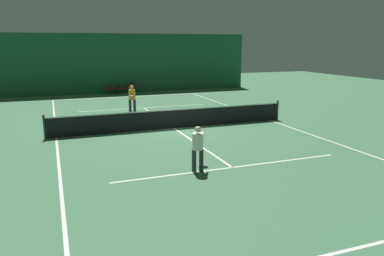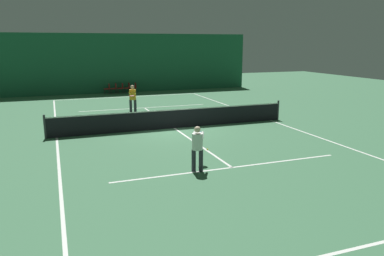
{
  "view_description": "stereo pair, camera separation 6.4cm",
  "coord_description": "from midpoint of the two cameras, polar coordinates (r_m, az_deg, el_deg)",
  "views": [
    {
      "loc": [
        -5.53,
        -17.2,
        4.11
      ],
      "look_at": [
        -0.5,
        -3.84,
        0.87
      ],
      "focal_mm": 35.0,
      "sensor_mm": 36.0,
      "label": 1
    },
    {
      "loc": [
        -5.47,
        -17.22,
        4.11
      ],
      "look_at": [
        -0.5,
        -3.84,
        0.87
      ],
      "focal_mm": 35.0,
      "sensor_mm": 36.0,
      "label": 2
    }
  ],
  "objects": [
    {
      "name": "ground_plane",
      "position": [
        18.53,
        -2.86,
        -0.04
      ],
      "size": [
        60.0,
        60.0,
        0.0
      ],
      "primitive_type": "plane",
      "color": "#3D704C"
    },
    {
      "name": "backdrop_curtain",
      "position": [
        32.5,
        -11.05,
        9.65
      ],
      "size": [
        23.0,
        0.12,
        4.91
      ],
      "color": "#1E5B3D",
      "rests_on": "ground"
    },
    {
      "name": "court_line_baseline_far",
      "position": [
        29.91,
        -9.9,
        4.71
      ],
      "size": [
        11.0,
        0.1,
        0.0
      ],
      "color": "white",
      "rests_on": "ground"
    },
    {
      "name": "court_line_baseline_near",
      "position": [
        8.68,
        23.18,
        -16.58
      ],
      "size": [
        11.0,
        0.1,
        0.0
      ],
      "color": "white",
      "rests_on": "ground"
    },
    {
      "name": "court_line_service_far",
      "position": [
        24.59,
        -7.45,
        3.07
      ],
      "size": [
        8.25,
        0.1,
        0.0
      ],
      "color": "white",
      "rests_on": "ground"
    },
    {
      "name": "court_line_service_near",
      "position": [
        12.81,
        6.01,
        -5.99
      ],
      "size": [
        8.25,
        0.1,
        0.0
      ],
      "color": "white",
      "rests_on": "ground"
    },
    {
      "name": "court_line_sideline_left",
      "position": [
        17.69,
        -20.07,
        -1.42
      ],
      "size": [
        0.1,
        23.8,
        0.0
      ],
      "color": "white",
      "rests_on": "ground"
    },
    {
      "name": "court_line_sideline_right",
      "position": [
        20.83,
        11.69,
        1.16
      ],
      "size": [
        0.1,
        23.8,
        0.0
      ],
      "color": "white",
      "rests_on": "ground"
    },
    {
      "name": "court_line_centre",
      "position": [
        18.53,
        -2.86,
        -0.03
      ],
      "size": [
        0.1,
        12.8,
        0.0
      ],
      "color": "white",
      "rests_on": "ground"
    },
    {
      "name": "tennis_net",
      "position": [
        18.42,
        -2.88,
        1.51
      ],
      "size": [
        12.0,
        0.1,
        1.07
      ],
      "color": "black",
      "rests_on": "ground"
    },
    {
      "name": "player_near",
      "position": [
        12.15,
        0.74,
        -2.6
      ],
      "size": [
        0.87,
        1.3,
        1.52
      ],
      "rotation": [
        0.0,
        0.0,
        1.12
      ],
      "color": "#2D2D38",
      "rests_on": "ground"
    },
    {
      "name": "player_far",
      "position": [
        22.52,
        -9.21,
        4.66
      ],
      "size": [
        0.67,
        1.41,
        1.7
      ],
      "rotation": [
        0.0,
        0.0,
        -1.81
      ],
      "color": "#2D2D38",
      "rests_on": "ground"
    },
    {
      "name": "courtside_chair_0",
      "position": [
        31.93,
        -12.93,
        5.96
      ],
      "size": [
        0.44,
        0.44,
        0.84
      ],
      "rotation": [
        0.0,
        0.0,
        -1.57
      ],
      "color": "#2D2D2D",
      "rests_on": "ground"
    },
    {
      "name": "courtside_chair_1",
      "position": [
        32.01,
        -11.95,
        6.02
      ],
      "size": [
        0.44,
        0.44,
        0.84
      ],
      "rotation": [
        0.0,
        0.0,
        -1.57
      ],
      "color": "#2D2D2D",
      "rests_on": "ground"
    },
    {
      "name": "courtside_chair_2",
      "position": [
        32.1,
        -10.97,
        6.08
      ],
      "size": [
        0.44,
        0.44,
        0.84
      ],
      "rotation": [
        0.0,
        0.0,
        -1.57
      ],
      "color": "#2D2D2D",
      "rests_on": "ground"
    },
    {
      "name": "courtside_chair_3",
      "position": [
        32.19,
        -9.99,
        6.14
      ],
      "size": [
        0.44,
        0.44,
        0.84
      ],
      "rotation": [
        0.0,
        0.0,
        -1.57
      ],
      "color": "#2D2D2D",
      "rests_on": "ground"
    },
    {
      "name": "courtside_chair_4",
      "position": [
        32.3,
        -9.02,
        6.2
      ],
      "size": [
        0.44,
        0.44,
        0.84
      ],
      "rotation": [
        0.0,
        0.0,
        -1.57
      ],
      "color": "#2D2D2D",
      "rests_on": "ground"
    },
    {
      "name": "tennis_ball",
      "position": [
        14.77,
        2.23,
        -3.24
      ],
      "size": [
        0.07,
        0.07,
        0.07
      ],
      "color": "#D1DB33",
      "rests_on": "ground"
    }
  ]
}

